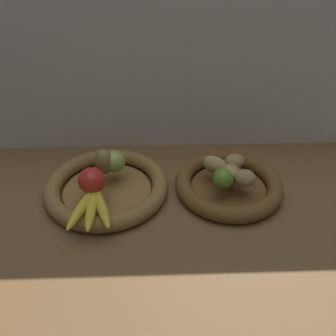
{
  "coord_description": "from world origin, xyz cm",
  "views": [
    {
      "loc": [
        -3.88,
        -79.44,
        68.36
      ],
      "look_at": [
        -1.11,
        2.47,
        8.69
      ],
      "focal_mm": 37.07,
      "sensor_mm": 36.0,
      "label": 1
    }
  ],
  "objects_px": {
    "fruit_bowl_left": "(107,187)",
    "fruit_bowl_right": "(229,184)",
    "apple_red_front": "(92,181)",
    "potato_small": "(245,178)",
    "banana_bunch_front": "(92,206)",
    "potato_large": "(230,172)",
    "pear_brown": "(104,162)",
    "apple_green_back": "(114,162)",
    "chili_pepper": "(241,182)",
    "lime_near": "(223,179)",
    "potato_oblong": "(215,165)",
    "potato_back": "(235,161)"
  },
  "relations": [
    {
      "from": "banana_bunch_front",
      "to": "potato_large",
      "type": "xyz_separation_m",
      "value": [
        0.39,
        0.13,
        0.01
      ]
    },
    {
      "from": "chili_pepper",
      "to": "apple_red_front",
      "type": "bearing_deg",
      "value": -146.13
    },
    {
      "from": "potato_oblong",
      "to": "lime_near",
      "type": "height_order",
      "value": "lime_near"
    },
    {
      "from": "fruit_bowl_right",
      "to": "banana_bunch_front",
      "type": "xyz_separation_m",
      "value": [
        -0.39,
        -0.13,
        0.04
      ]
    },
    {
      "from": "apple_green_back",
      "to": "potato_back",
      "type": "xyz_separation_m",
      "value": [
        0.37,
        0.0,
        -0.01
      ]
    },
    {
      "from": "apple_red_front",
      "to": "pear_brown",
      "type": "relative_size",
      "value": 0.93
    },
    {
      "from": "potato_small",
      "to": "potato_large",
      "type": "relative_size",
      "value": 0.98
    },
    {
      "from": "potato_small",
      "to": "pear_brown",
      "type": "bearing_deg",
      "value": 170.02
    },
    {
      "from": "fruit_bowl_right",
      "to": "fruit_bowl_left",
      "type": "bearing_deg",
      "value": 180.0
    },
    {
      "from": "potato_oblong",
      "to": "banana_bunch_front",
      "type": "bearing_deg",
      "value": -155.38
    },
    {
      "from": "apple_red_front",
      "to": "potato_oblong",
      "type": "xyz_separation_m",
      "value": [
        0.36,
        0.08,
        -0.01
      ]
    },
    {
      "from": "fruit_bowl_right",
      "to": "lime_near",
      "type": "height_order",
      "value": "lime_near"
    },
    {
      "from": "pear_brown",
      "to": "potato_oblong",
      "type": "relative_size",
      "value": 0.98
    },
    {
      "from": "fruit_bowl_left",
      "to": "apple_red_front",
      "type": "height_order",
      "value": "apple_red_front"
    },
    {
      "from": "fruit_bowl_left",
      "to": "apple_green_back",
      "type": "height_order",
      "value": "apple_green_back"
    },
    {
      "from": "potato_small",
      "to": "potato_large",
      "type": "bearing_deg",
      "value": 135.0
    },
    {
      "from": "potato_large",
      "to": "chili_pepper",
      "type": "xyz_separation_m",
      "value": [
        0.03,
        -0.03,
        -0.01
      ]
    },
    {
      "from": "fruit_bowl_right",
      "to": "banana_bunch_front",
      "type": "distance_m",
      "value": 0.41
    },
    {
      "from": "chili_pepper",
      "to": "potato_small",
      "type": "bearing_deg",
      "value": 6.7
    },
    {
      "from": "fruit_bowl_right",
      "to": "pear_brown",
      "type": "height_order",
      "value": "pear_brown"
    },
    {
      "from": "fruit_bowl_left",
      "to": "lime_near",
      "type": "xyz_separation_m",
      "value": [
        0.34,
        -0.04,
        0.06
      ]
    },
    {
      "from": "apple_green_back",
      "to": "potato_large",
      "type": "xyz_separation_m",
      "value": [
        0.35,
        -0.05,
        -0.01
      ]
    },
    {
      "from": "apple_red_front",
      "to": "pear_brown",
      "type": "distance_m",
      "value": 0.09
    },
    {
      "from": "fruit_bowl_left",
      "to": "potato_large",
      "type": "xyz_separation_m",
      "value": [
        0.37,
        0.0,
        0.05
      ]
    },
    {
      "from": "fruit_bowl_left",
      "to": "lime_near",
      "type": "height_order",
      "value": "lime_near"
    },
    {
      "from": "potato_small",
      "to": "lime_near",
      "type": "distance_m",
      "value": 0.07
    },
    {
      "from": "lime_near",
      "to": "potato_large",
      "type": "bearing_deg",
      "value": 56.31
    },
    {
      "from": "potato_large",
      "to": "banana_bunch_front",
      "type": "bearing_deg",
      "value": -161.76
    },
    {
      "from": "apple_green_back",
      "to": "potato_oblong",
      "type": "xyz_separation_m",
      "value": [
        0.31,
        -0.02,
        -0.01
      ]
    },
    {
      "from": "fruit_bowl_left",
      "to": "pear_brown",
      "type": "height_order",
      "value": "pear_brown"
    },
    {
      "from": "fruit_bowl_left",
      "to": "potato_oblong",
      "type": "relative_size",
      "value": 4.42
    },
    {
      "from": "apple_green_back",
      "to": "chili_pepper",
      "type": "height_order",
      "value": "apple_green_back"
    },
    {
      "from": "apple_red_front",
      "to": "potato_small",
      "type": "height_order",
      "value": "apple_red_front"
    },
    {
      "from": "potato_small",
      "to": "potato_oblong",
      "type": "bearing_deg",
      "value": 138.58
    },
    {
      "from": "apple_red_front",
      "to": "potato_small",
      "type": "bearing_deg",
      "value": 1.89
    },
    {
      "from": "fruit_bowl_right",
      "to": "apple_red_front",
      "type": "bearing_deg",
      "value": -172.77
    },
    {
      "from": "potato_small",
      "to": "chili_pepper",
      "type": "bearing_deg",
      "value": 155.34
    },
    {
      "from": "apple_green_back",
      "to": "lime_near",
      "type": "bearing_deg",
      "value": -16.07
    },
    {
      "from": "potato_back",
      "to": "fruit_bowl_right",
      "type": "bearing_deg",
      "value": -114.44
    },
    {
      "from": "fruit_bowl_left",
      "to": "fruit_bowl_right",
      "type": "bearing_deg",
      "value": 0.0
    },
    {
      "from": "pear_brown",
      "to": "lime_near",
      "type": "distance_m",
      "value": 0.36
    },
    {
      "from": "potato_small",
      "to": "chili_pepper",
      "type": "xyz_separation_m",
      "value": [
        -0.01,
        0.0,
        -0.02
      ]
    },
    {
      "from": "apple_green_back",
      "to": "potato_small",
      "type": "distance_m",
      "value": 0.39
    },
    {
      "from": "banana_bunch_front",
      "to": "potato_large",
      "type": "height_order",
      "value": "potato_large"
    },
    {
      "from": "fruit_bowl_left",
      "to": "potato_back",
      "type": "xyz_separation_m",
      "value": [
        0.39,
        0.05,
        0.05
      ]
    },
    {
      "from": "apple_green_back",
      "to": "apple_red_front",
      "type": "xyz_separation_m",
      "value": [
        -0.05,
        -0.1,
        0.0
      ]
    },
    {
      "from": "pear_brown",
      "to": "apple_green_back",
      "type": "bearing_deg",
      "value": 21.49
    },
    {
      "from": "fruit_bowl_left",
      "to": "potato_large",
      "type": "distance_m",
      "value": 0.37
    },
    {
      "from": "banana_bunch_front",
      "to": "lime_near",
      "type": "relative_size",
      "value": 3.06
    },
    {
      "from": "chili_pepper",
      "to": "lime_near",
      "type": "bearing_deg",
      "value": -136.67
    }
  ]
}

